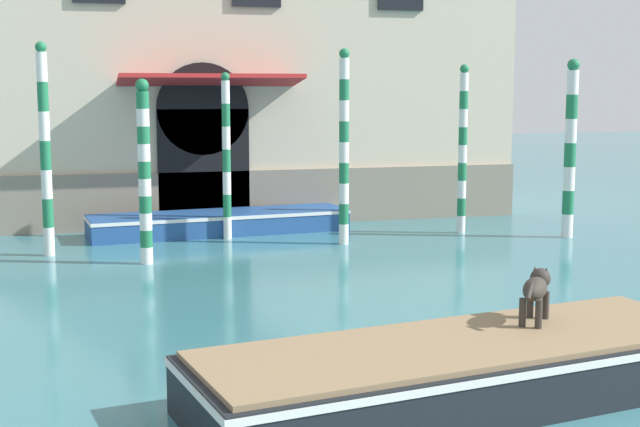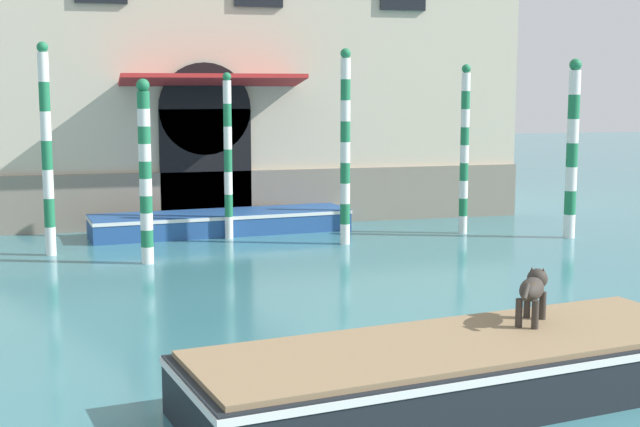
% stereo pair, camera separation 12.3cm
% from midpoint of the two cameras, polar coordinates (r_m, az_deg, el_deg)
% --- Properties ---
extents(boat_foreground, '(6.56, 3.00, 0.70)m').
position_cam_midpoint_polar(boat_foreground, '(10.17, 9.00, -9.75)').
color(boat_foreground, black).
rests_on(boat_foreground, ground_plane).
extents(dog_on_deck, '(0.65, 0.76, 0.61)m').
position_cam_midpoint_polar(dog_on_deck, '(10.91, 13.34, -4.70)').
color(dog_on_deck, '#332D28').
rests_on(dog_on_deck, boat_foreground).
extents(boat_moored_near_palazzo, '(6.29, 2.04, 0.52)m').
position_cam_midpoint_polar(boat_moored_near_palazzo, '(21.43, -6.60, -0.55)').
color(boat_moored_near_palazzo, '#234C8C').
rests_on(boat_moored_near_palazzo, ground_plane).
extents(mooring_pole_0, '(0.20, 0.20, 3.80)m').
position_cam_midpoint_polar(mooring_pole_0, '(20.43, -6.18, 3.68)').
color(mooring_pole_0, white).
rests_on(mooring_pole_0, ground_plane).
extents(mooring_pole_1, '(0.23, 0.23, 4.31)m').
position_cam_midpoint_polar(mooring_pole_1, '(19.62, 1.37, 4.29)').
color(mooring_pole_1, white).
rests_on(mooring_pole_1, ground_plane).
extents(mooring_pole_2, '(0.23, 0.23, 4.38)m').
position_cam_midpoint_polar(mooring_pole_2, '(19.10, -17.36, 3.94)').
color(mooring_pole_2, white).
rests_on(mooring_pole_2, ground_plane).
extents(mooring_pole_3, '(0.28, 0.28, 4.11)m').
position_cam_midpoint_polar(mooring_pole_3, '(21.29, 15.56, 4.04)').
color(mooring_pole_3, white).
rests_on(mooring_pole_3, ground_plane).
extents(mooring_pole_4, '(0.26, 0.26, 3.63)m').
position_cam_midpoint_polar(mooring_pole_4, '(17.75, -11.37, 2.65)').
color(mooring_pole_4, white).
rests_on(mooring_pole_4, ground_plane).
extents(mooring_pole_5, '(0.21, 0.21, 4.00)m').
position_cam_midpoint_polar(mooring_pole_5, '(21.39, 8.95, 4.10)').
color(mooring_pole_5, white).
rests_on(mooring_pole_5, ground_plane).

